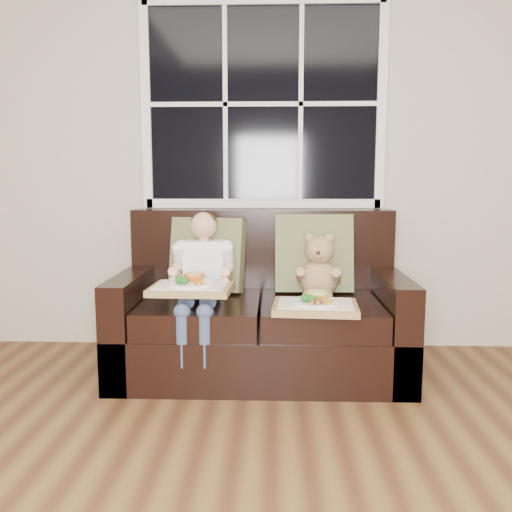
{
  "coord_description": "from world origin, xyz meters",
  "views": [
    {
      "loc": [
        -0.07,
        -1.21,
        1.15
      ],
      "look_at": [
        -0.17,
        1.85,
        0.72
      ],
      "focal_mm": 38.0,
      "sensor_mm": 36.0,
      "label": 1
    }
  ],
  "objects_px": {
    "loveseat": "(261,319)",
    "teddy_bear": "(319,271)",
    "child": "(202,270)",
    "tray_right": "(315,305)",
    "tray_left": "(191,287)"
  },
  "relations": [
    {
      "from": "loveseat",
      "to": "teddy_bear",
      "type": "distance_m",
      "value": 0.46
    },
    {
      "from": "child",
      "to": "tray_right",
      "type": "distance_m",
      "value": 0.71
    },
    {
      "from": "teddy_bear",
      "to": "tray_right",
      "type": "relative_size",
      "value": 0.85
    },
    {
      "from": "tray_left",
      "to": "tray_right",
      "type": "bearing_deg",
      "value": 2.01
    },
    {
      "from": "child",
      "to": "tray_right",
      "type": "xyz_separation_m",
      "value": [
        0.65,
        -0.24,
        -0.15
      ]
    },
    {
      "from": "tray_left",
      "to": "loveseat",
      "type": "bearing_deg",
      "value": 46.12
    },
    {
      "from": "child",
      "to": "teddy_bear",
      "type": "xyz_separation_m",
      "value": [
        0.69,
        0.11,
        -0.02
      ]
    },
    {
      "from": "tray_left",
      "to": "tray_right",
      "type": "relative_size",
      "value": 0.96
    },
    {
      "from": "loveseat",
      "to": "tray_right",
      "type": "relative_size",
      "value": 3.58
    },
    {
      "from": "teddy_bear",
      "to": "tray_left",
      "type": "distance_m",
      "value": 0.8
    },
    {
      "from": "loveseat",
      "to": "tray_right",
      "type": "xyz_separation_m",
      "value": [
        0.3,
        -0.36,
        0.17
      ]
    },
    {
      "from": "child",
      "to": "tray_left",
      "type": "xyz_separation_m",
      "value": [
        -0.03,
        -0.23,
        -0.05
      ]
    },
    {
      "from": "tray_left",
      "to": "tray_right",
      "type": "xyz_separation_m",
      "value": [
        0.67,
        -0.01,
        -0.09
      ]
    },
    {
      "from": "child",
      "to": "teddy_bear",
      "type": "height_order",
      "value": "child"
    },
    {
      "from": "loveseat",
      "to": "teddy_bear",
      "type": "relative_size",
      "value": 4.2
    }
  ]
}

